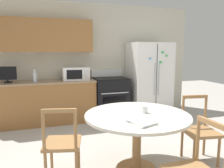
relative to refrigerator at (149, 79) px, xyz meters
The scene contains 12 objects.
back_wall 1.83m from the refrigerator, 167.66° to the left, with size 5.20×0.44×2.60m.
kitchen_counter 2.51m from the refrigerator, behind, with size 2.27×0.64×0.90m.
refrigerator is the anchor object (origin of this frame).
oven_range 1.03m from the refrigerator, behind, with size 0.75×0.68×1.08m.
microwave 1.75m from the refrigerator, behind, with size 0.56×0.40×0.28m.
countertop_tv 3.09m from the refrigerator, behind, with size 0.34×0.16×0.32m.
counter_bottle 2.57m from the refrigerator, behind, with size 0.08×0.08×0.29m.
dining_table 2.62m from the refrigerator, 120.45° to the right, with size 1.31×1.31×0.74m.
dining_chair_left 3.13m from the refrigerator, 136.15° to the right, with size 0.50×0.50×0.90m.
dining_chair_right 2.36m from the refrigerator, 100.01° to the right, with size 0.48×0.48×0.90m.
candle_glass 2.54m from the refrigerator, 118.53° to the right, with size 0.08×0.08×0.09m.
mail_stack 2.94m from the refrigerator, 118.90° to the right, with size 0.30×0.35×0.02m.
Camera 1 is at (-1.03, -2.43, 1.51)m, focal length 35.00 mm.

